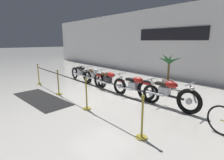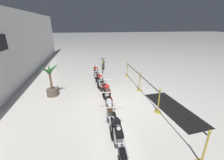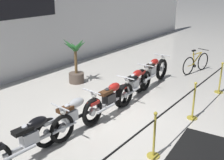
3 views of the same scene
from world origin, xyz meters
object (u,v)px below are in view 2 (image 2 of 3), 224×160
at_px(motorcycle_red_2, 108,95).
at_px(motorcycle_red_4, 97,75).
at_px(motorcycle_silver_1, 110,112).
at_px(stanchion_far_left, 162,100).
at_px(potted_palm_left_of_row, 51,82).
at_px(stanchion_far_right, 127,71).
at_px(floor_banner, 173,109).
at_px(bicycle, 103,66).
at_px(stanchion_mid_left, 158,105).
at_px(motorcycle_black_0, 118,135).
at_px(stanchion_mid_right, 139,84).
at_px(motorcycle_red_3, 101,83).

distance_m(motorcycle_red_2, motorcycle_red_4, 2.76).
relative_size(motorcycle_silver_1, stanchion_far_left, 0.31).
xyz_separation_m(motorcycle_silver_1, potted_palm_left_of_row, (2.73, 2.45, 0.29)).
bearing_deg(stanchion_far_right, floor_banner, -169.72).
relative_size(bicycle, potted_palm_left_of_row, 0.99).
distance_m(bicycle, stanchion_mid_left, 6.32).
bearing_deg(motorcycle_black_0, stanchion_mid_left, -52.42).
xyz_separation_m(motorcycle_red_2, stanchion_far_right, (3.51, -1.91, -0.11)).
xyz_separation_m(motorcycle_black_0, bicycle, (7.70, -0.56, -0.08)).
xyz_separation_m(stanchion_mid_right, floor_banner, (-2.05, -0.80, -0.35)).
height_order(motorcycle_red_3, floor_banner, motorcycle_red_3).
bearing_deg(potted_palm_left_of_row, stanchion_mid_left, -117.92).
xyz_separation_m(motorcycle_red_2, potted_palm_left_of_row, (1.37, 2.59, 0.29)).
relative_size(potted_palm_left_of_row, floor_banner, 0.57).
xyz_separation_m(stanchion_far_left, floor_banner, (0.34, -0.80, -0.69)).
relative_size(motorcycle_red_3, motorcycle_red_4, 0.93).
height_order(potted_palm_left_of_row, stanchion_mid_left, potted_palm_left_of_row).
distance_m(motorcycle_black_0, stanchion_far_left, 2.43).
distance_m(potted_palm_left_of_row, stanchion_far_right, 5.00).
relative_size(motorcycle_black_0, stanchion_far_right, 2.19).
bearing_deg(motorcycle_red_2, stanchion_far_left, -122.65).
relative_size(motorcycle_red_4, stanchion_mid_left, 2.29).
xyz_separation_m(motorcycle_red_2, stanchion_far_left, (-1.23, -1.91, 0.22)).
bearing_deg(stanchion_mid_right, stanchion_mid_left, 180.00).
relative_size(motorcycle_silver_1, motorcycle_red_4, 0.89).
distance_m(stanchion_far_left, stanchion_mid_right, 2.42).
bearing_deg(potted_palm_left_of_row, motorcycle_red_3, -88.63).
bearing_deg(stanchion_mid_left, motorcycle_red_3, 39.78).
relative_size(motorcycle_red_2, stanchion_mid_right, 2.09).
bearing_deg(floor_banner, motorcycle_black_0, 115.64).
xyz_separation_m(motorcycle_black_0, potted_palm_left_of_row, (3.93, 2.48, 0.29)).
xyz_separation_m(motorcycle_red_4, stanchion_far_right, (0.76, -2.15, -0.13)).
height_order(motorcycle_silver_1, bicycle, bicycle).
distance_m(motorcycle_red_2, stanchion_mid_right, 2.24).
height_order(motorcycle_red_4, floor_banner, motorcycle_red_4).
bearing_deg(stanchion_far_right, potted_palm_left_of_row, 115.43).
bearing_deg(stanchion_far_left, stanchion_mid_left, -0.00).
bearing_deg(stanchion_far_right, stanchion_mid_left, 180.00).
distance_m(motorcycle_red_4, stanchion_mid_right, 2.67).
relative_size(motorcycle_red_3, floor_banner, 0.74).
distance_m(motorcycle_silver_1, floor_banner, 2.92).
bearing_deg(bicycle, floor_banner, -159.53).
height_order(motorcycle_silver_1, motorcycle_red_2, motorcycle_red_2).
xyz_separation_m(motorcycle_red_2, motorcycle_red_4, (2.75, 0.24, 0.02)).
bearing_deg(motorcycle_silver_1, motorcycle_red_3, -0.22).
xyz_separation_m(motorcycle_red_4, stanchion_mid_left, (-3.76, -2.15, -0.13)).
xyz_separation_m(potted_palm_left_of_row, stanchion_mid_right, (-0.20, -4.50, -0.40)).
height_order(motorcycle_red_4, stanchion_mid_right, stanchion_mid_right).
distance_m(motorcycle_red_2, stanchion_mid_left, 2.17).
bearing_deg(stanchion_far_left, stanchion_far_right, -0.00).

